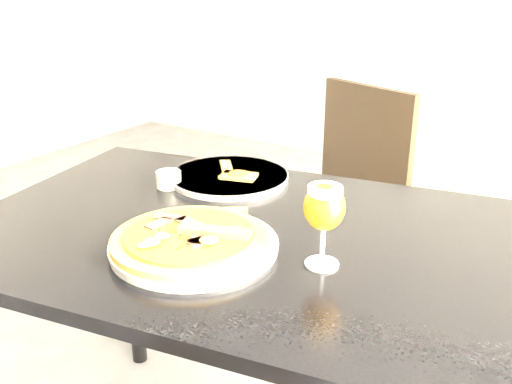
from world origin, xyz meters
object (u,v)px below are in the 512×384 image
Objects in this scene: dining_table at (240,265)px; chair_far at (339,203)px; pizza at (190,238)px; beer_glass at (324,208)px.

chair_far is at bearing 88.58° from dining_table.
beer_glass reaches higher than pizza.
dining_table is 8.08× the size of beer_glass.
chair_far is 2.88× the size of pizza.
beer_glass is at bearing -49.02° from chair_far.
chair_far is at bearing 95.99° from pizza.
pizza reaches higher than dining_table.
pizza is (-0.02, -0.14, 0.12)m from dining_table.
dining_table is at bearing -62.33° from chair_far.
chair_far is 0.99m from pizza.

